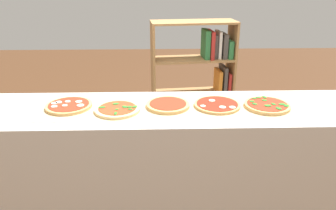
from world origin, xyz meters
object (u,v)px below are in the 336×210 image
Objects in this scene: pizza_plain_2 at (168,105)px; bookshelf at (203,92)px; pizza_spinach_4 at (267,105)px; pizza_spinach_1 at (118,109)px; pizza_mozzarella_3 at (217,105)px; pizza_mozzarella_0 at (69,106)px.

pizza_plain_2 is 0.21× the size of bookshelf.
pizza_spinach_4 is (0.63, -0.03, 0.00)m from pizza_plain_2.
pizza_spinach_4 is at bearing 1.82° from pizza_spinach_1.
pizza_plain_2 is at bearing 179.30° from pizza_mozzarella_3.
bookshelf is (0.37, 1.02, -0.29)m from pizza_plain_2.
pizza_spinach_1 is 0.96× the size of pizza_mozzarella_3.
pizza_mozzarella_0 is 1.27m from pizza_spinach_4.
pizza_plain_2 is at bearing 10.40° from pizza_spinach_1.
pizza_spinach_1 is at bearing -175.11° from pizza_mozzarella_3.
pizza_mozzarella_0 is at bearing 179.34° from pizza_mozzarella_3.
pizza_spinach_1 reaches higher than pizza_plain_2.
pizza_spinach_1 is 0.63m from pizza_mozzarella_3.
bookshelf is at bearing 104.34° from pizza_spinach_4.
pizza_spinach_4 is 0.21× the size of bookshelf.
pizza_spinach_1 is 0.95m from pizza_spinach_4.
bookshelf is (-0.27, 1.04, -0.29)m from pizza_spinach_4.
pizza_plain_2 is 0.63m from pizza_spinach_4.
pizza_mozzarella_3 is 0.32m from pizza_spinach_4.
pizza_spinach_4 reaches higher than pizza_spinach_1.
pizza_spinach_4 is at bearing -75.66° from bookshelf.
pizza_mozzarella_0 is 0.98× the size of pizza_mozzarella_3.
pizza_mozzarella_3 is at bearing 4.89° from pizza_spinach_1.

